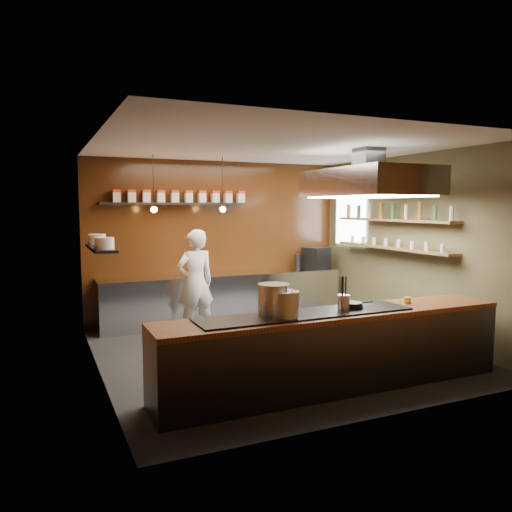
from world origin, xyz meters
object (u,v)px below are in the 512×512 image
extractor_hood (368,182)px  chef (195,283)px  stockpot_small (286,304)px  stockpot_large (274,299)px  espresso_machine (316,258)px

extractor_hood → chef: 3.21m
stockpot_small → chef: bearing=91.4°
stockpot_large → chef: bearing=90.3°
extractor_hood → stockpot_large: bearing=-151.6°
extractor_hood → stockpot_small: bearing=-147.3°
extractor_hood → stockpot_small: 2.79m
stockpot_small → espresso_machine: size_ratio=0.72×
stockpot_small → espresso_machine: 4.68m
extractor_hood → stockpot_small: extractor_hood is taller
stockpot_small → espresso_machine: bearing=55.2°
extractor_hood → stockpot_large: (-2.08, -1.12, -1.39)m
extractor_hood → chef: extractor_hood is taller
stockpot_large → espresso_machine: 4.57m
stockpot_large → extractor_hood: bearing=28.4°
extractor_hood → espresso_machine: (0.65, 2.55, -1.39)m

